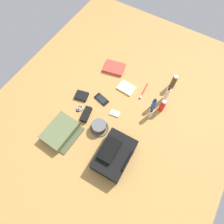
{
  "coord_description": "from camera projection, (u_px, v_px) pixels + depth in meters",
  "views": [
    {
      "loc": [
        0.6,
        0.36,
        1.49
      ],
      "look_at": [
        0.0,
        0.0,
        0.04
      ],
      "focal_mm": 30.65,
      "sensor_mm": 36.0,
      "label": 1
    }
  ],
  "objects": [
    {
      "name": "ground_plane",
      "position": [
        112.0,
        115.0,
        1.66
      ],
      "size": [
        2.64,
        2.02,
        0.02
      ],
      "primitive_type": "cube",
      "color": "#9F763C",
      "rests_on": "ground"
    },
    {
      "name": "backpack",
      "position": [
        114.0,
        155.0,
        1.43
      ],
      "size": [
        0.34,
        0.24,
        0.14
      ],
      "color": "black",
      "rests_on": "ground_plane"
    },
    {
      "name": "toiletry_pouch",
      "position": [
        61.0,
        132.0,
        1.54
      ],
      "size": [
        0.29,
        0.25,
        0.07
      ],
      "color": "#56603D",
      "rests_on": "ground_plane"
    },
    {
      "name": "bucket_hat",
      "position": [
        99.0,
        127.0,
        1.56
      ],
      "size": [
        0.16,
        0.16,
        0.08
      ],
      "color": "#585858",
      "rests_on": "ground_plane"
    },
    {
      "name": "cologne_bottle",
      "position": [
        174.0,
        82.0,
        1.7
      ],
      "size": [
        0.04,
        0.04,
        0.15
      ],
      "color": "#473319",
      "rests_on": "ground_plane"
    },
    {
      "name": "toothpaste_tube",
      "position": [
        167.0,
        94.0,
        1.64
      ],
      "size": [
        0.03,
        0.03,
        0.17
      ],
      "color": "white",
      "rests_on": "ground_plane"
    },
    {
      "name": "sunscreen_spray",
      "position": [
        162.0,
        106.0,
        1.6
      ],
      "size": [
        0.04,
        0.04,
        0.15
      ],
      "color": "red",
      "rests_on": "ground_plane"
    },
    {
      "name": "deodorant_spray",
      "position": [
        154.0,
        104.0,
        1.62
      ],
      "size": [
        0.03,
        0.03,
        0.13
      ],
      "color": "blue",
      "rests_on": "ground_plane"
    },
    {
      "name": "lotion_bottle",
      "position": [
        150.0,
        113.0,
        1.59
      ],
      "size": [
        0.04,
        0.04,
        0.12
      ],
      "color": "beige",
      "rests_on": "ground_plane"
    },
    {
      "name": "paperback_novel",
      "position": [
        114.0,
        68.0,
        1.85
      ],
      "size": [
        0.18,
        0.22,
        0.03
      ],
      "color": "red",
      "rests_on": "ground_plane"
    },
    {
      "name": "cell_phone",
      "position": [
        102.0,
        99.0,
        1.7
      ],
      "size": [
        0.09,
        0.14,
        0.01
      ],
      "color": "black",
      "rests_on": "ground_plane"
    },
    {
      "name": "media_player",
      "position": [
        115.0,
        113.0,
        1.64
      ],
      "size": [
        0.07,
        0.09,
        0.01
      ],
      "color": "#B7B7BC",
      "rests_on": "ground_plane"
    },
    {
      "name": "wristwatch",
      "position": [
        79.0,
        108.0,
        1.66
      ],
      "size": [
        0.07,
        0.06,
        0.01
      ],
      "color": "#99999E",
      "rests_on": "ground_plane"
    },
    {
      "name": "toothbrush",
      "position": [
        143.0,
        92.0,
        1.74
      ],
      "size": [
        0.18,
        0.03,
        0.02
      ],
      "color": "red",
      "rests_on": "ground_plane"
    },
    {
      "name": "wallet",
      "position": [
        82.0,
        96.0,
        1.71
      ],
      "size": [
        0.11,
        0.13,
        0.02
      ],
      "primitive_type": "cube",
      "rotation": [
        0.0,
        0.0,
        0.24
      ],
      "color": "black",
      "rests_on": "ground_plane"
    },
    {
      "name": "notepad",
      "position": [
        126.0,
        88.0,
        1.75
      ],
      "size": [
        0.12,
        0.16,
        0.02
      ],
      "primitive_type": "cube",
      "rotation": [
        0.0,
        0.0,
        -0.06
      ],
      "color": "beige",
      "rests_on": "ground_plane"
    },
    {
      "name": "sunglasses_case",
      "position": [
        86.0,
        114.0,
        1.62
      ],
      "size": [
        0.15,
        0.08,
        0.04
      ],
      "primitive_type": "cube",
      "rotation": [
        0.0,
        0.0,
        0.21
      ],
      "color": "black",
      "rests_on": "ground_plane"
    }
  ]
}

